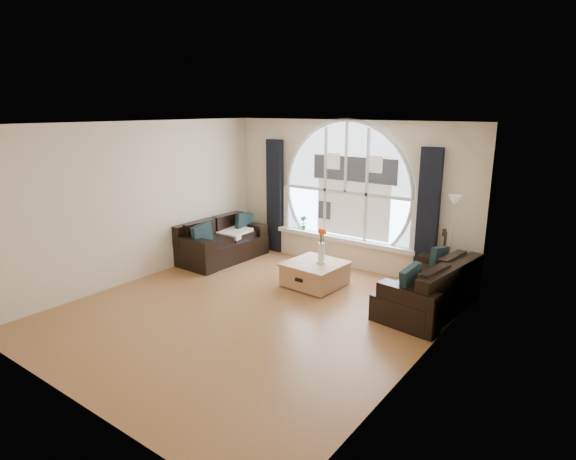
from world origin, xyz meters
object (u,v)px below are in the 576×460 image
object	(u,v)px
coffee_chest	(315,273)
potted_plant	(303,223)
floor_lamp	(451,245)
guitar	(444,259)
sofa_right	(428,285)
sofa_left	(223,240)
vase_flowers	(322,240)

from	to	relation	value
coffee_chest	potted_plant	xyz separation A→B (m)	(-1.08, 1.21, 0.47)
floor_lamp	guitar	distance (m)	0.29
coffee_chest	potted_plant	world-z (taller)	potted_plant
floor_lamp	potted_plant	size ratio (longest dim) A/B	5.60
guitar	sofa_right	bearing A→B (deg)	-94.64
coffee_chest	floor_lamp	xyz separation A→B (m)	(1.90, 1.01, 0.58)
sofa_right	floor_lamp	distance (m)	0.99
sofa_right	potted_plant	bearing A→B (deg)	167.19
coffee_chest	sofa_left	bearing A→B (deg)	-179.53
sofa_left	sofa_right	distance (m)	4.12
sofa_left	guitar	bearing A→B (deg)	14.87
sofa_left	coffee_chest	size ratio (longest dim) A/B	1.95
guitar	potted_plant	distance (m)	2.88
coffee_chest	floor_lamp	bearing A→B (deg)	31.23
sofa_left	floor_lamp	bearing A→B (deg)	13.89
coffee_chest	guitar	world-z (taller)	guitar
sofa_left	vase_flowers	world-z (taller)	vase_flowers
coffee_chest	floor_lamp	distance (m)	2.22
floor_lamp	sofa_right	bearing A→B (deg)	-90.59
vase_flowers	guitar	size ratio (longest dim) A/B	0.66
sofa_left	coffee_chest	distance (m)	2.24
vase_flowers	guitar	distance (m)	2.00
sofa_left	floor_lamp	size ratio (longest dim) A/B	1.10
sofa_left	guitar	world-z (taller)	guitar
sofa_left	coffee_chest	bearing A→B (deg)	-1.19
sofa_right	potted_plant	distance (m)	3.18
sofa_left	floor_lamp	world-z (taller)	floor_lamp
vase_flowers	coffee_chest	bearing A→B (deg)	-151.84
vase_flowers	floor_lamp	bearing A→B (deg)	28.03
sofa_left	floor_lamp	distance (m)	4.24
vase_flowers	sofa_left	bearing A→B (deg)	178.53
sofa_left	floor_lamp	xyz separation A→B (m)	(4.12, 0.90, 0.40)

